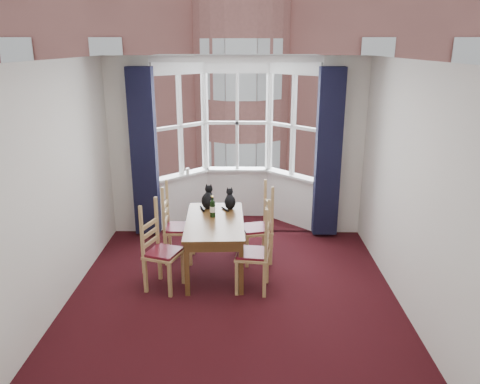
{
  "coord_description": "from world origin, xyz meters",
  "views": [
    {
      "loc": [
        0.15,
        -4.97,
        2.96
      ],
      "look_at": [
        0.08,
        1.05,
        1.05
      ],
      "focal_mm": 35.0,
      "sensor_mm": 36.0,
      "label": 1
    }
  ],
  "objects_px": {
    "wine_bottle": "(213,208)",
    "cat_right": "(230,201)",
    "chair_left_far": "(173,229)",
    "chair_left_near": "(157,253)",
    "chair_right_near": "(260,255)",
    "chair_right_far": "(262,229)",
    "dining_table": "(215,226)",
    "cat_left": "(208,199)",
    "candle_tall": "(188,171)"
  },
  "relations": [
    {
      "from": "chair_left_near",
      "to": "cat_right",
      "type": "relative_size",
      "value": 3.0
    },
    {
      "from": "chair_left_near",
      "to": "chair_left_far",
      "type": "distance_m",
      "value": 0.79
    },
    {
      "from": "dining_table",
      "to": "chair_left_far",
      "type": "xyz_separation_m",
      "value": [
        -0.62,
        0.33,
        -0.17
      ]
    },
    {
      "from": "cat_right",
      "to": "candle_tall",
      "type": "xyz_separation_m",
      "value": [
        -0.76,
        1.33,
        0.07
      ]
    },
    {
      "from": "chair_right_far",
      "to": "cat_right",
      "type": "distance_m",
      "value": 0.6
    },
    {
      "from": "chair_left_near",
      "to": "chair_left_far",
      "type": "bearing_deg",
      "value": 84.36
    },
    {
      "from": "dining_table",
      "to": "cat_right",
      "type": "height_order",
      "value": "cat_right"
    },
    {
      "from": "chair_left_far",
      "to": "wine_bottle",
      "type": "distance_m",
      "value": 0.73
    },
    {
      "from": "chair_left_far",
      "to": "dining_table",
      "type": "bearing_deg",
      "value": -27.93
    },
    {
      "from": "dining_table",
      "to": "chair_right_far",
      "type": "bearing_deg",
      "value": 27.59
    },
    {
      "from": "chair_left_far",
      "to": "chair_right_far",
      "type": "relative_size",
      "value": 1.0
    },
    {
      "from": "chair_left_far",
      "to": "cat_right",
      "type": "distance_m",
      "value": 0.9
    },
    {
      "from": "candle_tall",
      "to": "dining_table",
      "type": "bearing_deg",
      "value": -72.38
    },
    {
      "from": "chair_left_near",
      "to": "chair_left_far",
      "type": "xyz_separation_m",
      "value": [
        0.08,
        0.79,
        0.0
      ]
    },
    {
      "from": "dining_table",
      "to": "candle_tall",
      "type": "height_order",
      "value": "candle_tall"
    },
    {
      "from": "chair_right_far",
      "to": "cat_left",
      "type": "distance_m",
      "value": 0.87
    },
    {
      "from": "dining_table",
      "to": "chair_right_near",
      "type": "height_order",
      "value": "chair_right_near"
    },
    {
      "from": "chair_left_near",
      "to": "wine_bottle",
      "type": "xyz_separation_m",
      "value": [
        0.66,
        0.59,
        0.39
      ]
    },
    {
      "from": "wine_bottle",
      "to": "candle_tall",
      "type": "height_order",
      "value": "wine_bottle"
    },
    {
      "from": "wine_bottle",
      "to": "cat_right",
      "type": "bearing_deg",
      "value": 55.88
    },
    {
      "from": "chair_left_far",
      "to": "cat_right",
      "type": "relative_size",
      "value": 3.0
    },
    {
      "from": "dining_table",
      "to": "chair_right_near",
      "type": "bearing_deg",
      "value": -41.44
    },
    {
      "from": "chair_right_far",
      "to": "wine_bottle",
      "type": "relative_size",
      "value": 3.13
    },
    {
      "from": "dining_table",
      "to": "cat_right",
      "type": "bearing_deg",
      "value": 67.4
    },
    {
      "from": "chair_left_near",
      "to": "chair_right_far",
      "type": "relative_size",
      "value": 1.0
    },
    {
      "from": "dining_table",
      "to": "cat_left",
      "type": "relative_size",
      "value": 4.17
    },
    {
      "from": "dining_table",
      "to": "chair_right_far",
      "type": "distance_m",
      "value": 0.75
    },
    {
      "from": "dining_table",
      "to": "chair_right_far",
      "type": "height_order",
      "value": "chair_right_far"
    },
    {
      "from": "cat_left",
      "to": "dining_table",
      "type": "bearing_deg",
      "value": -75.56
    },
    {
      "from": "chair_left_far",
      "to": "cat_left",
      "type": "xyz_separation_m",
      "value": [
        0.49,
        0.15,
        0.39
      ]
    },
    {
      "from": "chair_left_far",
      "to": "chair_right_near",
      "type": "height_order",
      "value": "same"
    },
    {
      "from": "chair_right_far",
      "to": "cat_left",
      "type": "height_order",
      "value": "cat_left"
    },
    {
      "from": "chair_right_near",
      "to": "wine_bottle",
      "type": "relative_size",
      "value": 3.13
    },
    {
      "from": "chair_right_near",
      "to": "chair_right_far",
      "type": "height_order",
      "value": "same"
    },
    {
      "from": "chair_left_far",
      "to": "chair_right_far",
      "type": "xyz_separation_m",
      "value": [
        1.26,
        0.01,
        0.0
      ]
    },
    {
      "from": "dining_table",
      "to": "chair_right_near",
      "type": "distance_m",
      "value": 0.8
    },
    {
      "from": "chair_left_near",
      "to": "wine_bottle",
      "type": "distance_m",
      "value": 0.97
    },
    {
      "from": "cat_left",
      "to": "wine_bottle",
      "type": "bearing_deg",
      "value": -75.69
    },
    {
      "from": "chair_left_near",
      "to": "candle_tall",
      "type": "relative_size",
      "value": 8.77
    },
    {
      "from": "chair_right_far",
      "to": "wine_bottle",
      "type": "bearing_deg",
      "value": -162.77
    },
    {
      "from": "cat_left",
      "to": "wine_bottle",
      "type": "height_order",
      "value": "cat_left"
    },
    {
      "from": "dining_table",
      "to": "chair_left_near",
      "type": "relative_size",
      "value": 1.57
    },
    {
      "from": "chair_right_near",
      "to": "chair_right_far",
      "type": "bearing_deg",
      "value": 86.28
    },
    {
      "from": "candle_tall",
      "to": "chair_right_near",
      "type": "bearing_deg",
      "value": -63.38
    },
    {
      "from": "dining_table",
      "to": "chair_left_near",
      "type": "height_order",
      "value": "chair_left_near"
    },
    {
      "from": "dining_table",
      "to": "candle_tall",
      "type": "relative_size",
      "value": 13.77
    },
    {
      "from": "cat_left",
      "to": "candle_tall",
      "type": "distance_m",
      "value": 1.38
    },
    {
      "from": "chair_left_far",
      "to": "cat_right",
      "type": "bearing_deg",
      "value": 9.06
    },
    {
      "from": "chair_left_far",
      "to": "cat_left",
      "type": "height_order",
      "value": "cat_left"
    },
    {
      "from": "cat_left",
      "to": "chair_right_far",
      "type": "bearing_deg",
      "value": -10.48
    }
  ]
}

